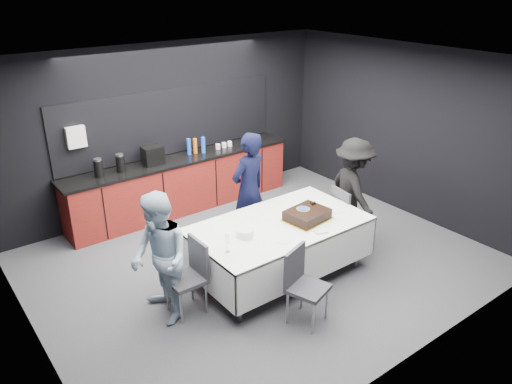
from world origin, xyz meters
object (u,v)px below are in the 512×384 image
champagne_flute (227,240)px  chair_left (191,271)px  person_right (353,190)px  plate_stack (245,233)px  person_left (160,259)px  party_table (279,232)px  cake_assembly (307,215)px  person_center (249,190)px  chair_right (345,213)px  chair_near (302,280)px

champagne_flute → chair_left: 0.60m
chair_left → person_right: person_right is taller
plate_stack → person_left: 1.12m
chair_left → person_left: bearing=168.2°
party_table → champagne_flute: bearing=-168.1°
plate_stack → chair_left: chair_left is taller
cake_assembly → person_right: 1.20m
party_table → cake_assembly: cake_assembly is taller
cake_assembly → plate_stack: (-0.93, 0.12, -0.02)m
person_center → person_left: size_ratio=1.09×
party_table → person_right: 1.54m
chair_right → plate_stack: bearing=-178.2°
chair_right → person_right: person_right is taller
chair_near → person_right: bearing=28.1°
plate_stack → person_right: person_right is taller
person_left → chair_right: bearing=93.9°
chair_right → person_center: person_center is taller
chair_near → plate_stack: bearing=101.0°
champagne_flute → person_right: person_right is taller
plate_stack → person_right: (2.09, 0.14, -0.03)m
person_right → plate_stack: bearing=111.4°
cake_assembly → chair_near: (-0.75, -0.76, -0.32)m
chair_left → person_right: size_ratio=0.58×
person_center → cake_assembly: bearing=88.1°
plate_stack → champagne_flute: 0.43m
plate_stack → person_left: (-1.11, 0.13, -0.03)m
party_table → chair_right: size_ratio=2.51×
chair_right → person_right: bearing=21.1°
chair_right → person_left: (-2.98, 0.08, 0.26)m
chair_left → person_center: person_center is taller
cake_assembly → chair_near: size_ratio=0.68×
plate_stack → champagne_flute: size_ratio=0.94×
chair_right → person_left: size_ratio=0.58×
champagne_flute → person_right: size_ratio=0.14×
person_left → person_right: size_ratio=1.00×
plate_stack → chair_left: bearing=175.4°
cake_assembly → person_left: person_left is taller
chair_near → person_center: bearing=72.1°
cake_assembly → chair_left: size_ratio=0.68×
plate_stack → chair_near: 0.94m
chair_near → person_left: 1.65m
chair_left → chair_right: (2.62, -0.00, 0.00)m
plate_stack → chair_near: (0.17, -0.88, -0.30)m
plate_stack → champagne_flute: champagne_flute is taller
chair_left → chair_right: size_ratio=1.00×
plate_stack → champagne_flute: bearing=-155.6°
plate_stack → chair_left: (-0.76, 0.06, -0.30)m
champagne_flute → person_center: 1.62m
party_table → person_left: bearing=176.3°
plate_stack → chair_near: size_ratio=0.23×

